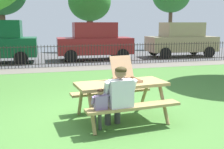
{
  "coord_description": "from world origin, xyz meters",
  "views": [
    {
      "loc": [
        -1.23,
        -5.43,
        1.93
      ],
      "look_at": [
        0.43,
        0.64,
        0.75
      ],
      "focal_mm": 43.93,
      "sensor_mm": 36.0,
      "label": 1
    }
  ],
  "objects_px": {
    "pizza_box_open": "(125,76)",
    "parked_car_right": "(181,39)",
    "adult_at_table": "(119,95)",
    "parked_car_center": "(95,41)",
    "child_at_table": "(100,106)",
    "picnic_table_foreground": "(121,91)",
    "far_tree_center": "(90,2)"
  },
  "relations": [
    {
      "from": "pizza_box_open",
      "to": "parked_car_right",
      "type": "distance_m",
      "value": 11.13
    },
    {
      "from": "adult_at_table",
      "to": "parked_car_center",
      "type": "relative_size",
      "value": 0.3
    },
    {
      "from": "pizza_box_open",
      "to": "adult_at_table",
      "type": "bearing_deg",
      "value": -117.08
    },
    {
      "from": "adult_at_table",
      "to": "parked_car_right",
      "type": "distance_m",
      "value": 11.86
    },
    {
      "from": "parked_car_right",
      "to": "parked_car_center",
      "type": "bearing_deg",
      "value": 180.0
    },
    {
      "from": "parked_car_center",
      "to": "child_at_table",
      "type": "bearing_deg",
      "value": -101.27
    },
    {
      "from": "child_at_table",
      "to": "parked_car_center",
      "type": "distance_m",
      "value": 10.04
    },
    {
      "from": "pizza_box_open",
      "to": "child_at_table",
      "type": "bearing_deg",
      "value": -134.58
    },
    {
      "from": "pizza_box_open",
      "to": "parked_car_right",
      "type": "xyz_separation_m",
      "value": [
        6.38,
        9.12,
        0.15
      ]
    },
    {
      "from": "picnic_table_foreground",
      "to": "pizza_box_open",
      "type": "bearing_deg",
      "value": 46.06
    },
    {
      "from": "child_at_table",
      "to": "parked_car_center",
      "type": "bearing_deg",
      "value": 78.73
    },
    {
      "from": "picnic_table_foreground",
      "to": "adult_at_table",
      "type": "distance_m",
      "value": 0.57
    },
    {
      "from": "pizza_box_open",
      "to": "far_tree_center",
      "type": "xyz_separation_m",
      "value": [
        2.1,
        14.78,
        2.56
      ]
    },
    {
      "from": "far_tree_center",
      "to": "picnic_table_foreground",
      "type": "bearing_deg",
      "value": -98.48
    },
    {
      "from": "picnic_table_foreground",
      "to": "child_at_table",
      "type": "height_order",
      "value": "child_at_table"
    },
    {
      "from": "child_at_table",
      "to": "parked_car_right",
      "type": "relative_size",
      "value": 0.21
    },
    {
      "from": "child_at_table",
      "to": "parked_car_center",
      "type": "relative_size",
      "value": 0.21
    },
    {
      "from": "pizza_box_open",
      "to": "parked_car_center",
      "type": "bearing_deg",
      "value": 82.16
    },
    {
      "from": "pizza_box_open",
      "to": "adult_at_table",
      "type": "xyz_separation_m",
      "value": [
        -0.33,
        -0.65,
        -0.21
      ]
    },
    {
      "from": "parked_car_center",
      "to": "parked_car_right",
      "type": "distance_m",
      "value": 5.13
    },
    {
      "from": "pizza_box_open",
      "to": "parked_car_right",
      "type": "bearing_deg",
      "value": 55.0
    },
    {
      "from": "parked_car_center",
      "to": "parked_car_right",
      "type": "xyz_separation_m",
      "value": [
        5.13,
        -0.0,
        0.0
      ]
    },
    {
      "from": "parked_car_right",
      "to": "picnic_table_foreground",
      "type": "bearing_deg",
      "value": -125.14
    },
    {
      "from": "child_at_table",
      "to": "picnic_table_foreground",
      "type": "bearing_deg",
      "value": 45.28
    },
    {
      "from": "picnic_table_foreground",
      "to": "parked_car_center",
      "type": "distance_m",
      "value": 9.36
    },
    {
      "from": "picnic_table_foreground",
      "to": "parked_car_center",
      "type": "relative_size",
      "value": 0.49
    },
    {
      "from": "picnic_table_foreground",
      "to": "parked_car_right",
      "type": "height_order",
      "value": "parked_car_right"
    },
    {
      "from": "picnic_table_foreground",
      "to": "far_tree_center",
      "type": "height_order",
      "value": "far_tree_center"
    },
    {
      "from": "pizza_box_open",
      "to": "child_at_table",
      "type": "xyz_separation_m",
      "value": [
        -0.7,
        -0.72,
        -0.36
      ]
    },
    {
      "from": "far_tree_center",
      "to": "adult_at_table",
      "type": "bearing_deg",
      "value": -98.95
    },
    {
      "from": "picnic_table_foreground",
      "to": "parked_car_right",
      "type": "bearing_deg",
      "value": 54.86
    },
    {
      "from": "adult_at_table",
      "to": "far_tree_center",
      "type": "relative_size",
      "value": 0.25
    }
  ]
}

